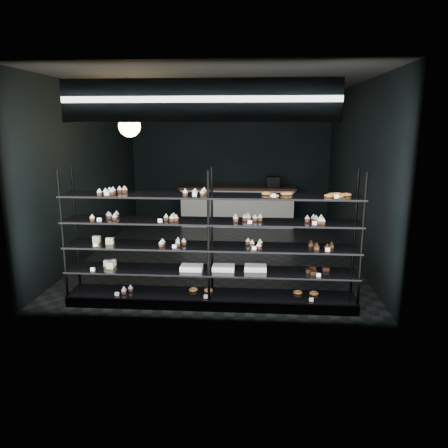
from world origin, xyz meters
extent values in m
cube|color=black|center=(0.00, 0.00, 0.01)|extent=(5.00, 6.00, 0.01)
cube|color=black|center=(0.00, 0.00, 3.20)|extent=(5.00, 6.00, 0.01)
cube|color=black|center=(0.00, 3.00, 1.60)|extent=(5.00, 0.01, 3.20)
cube|color=black|center=(0.00, -3.00, 1.60)|extent=(5.00, 0.01, 3.20)
cube|color=black|center=(-2.50, 0.00, 1.60)|extent=(0.01, 6.00, 3.20)
cube|color=black|center=(2.50, 0.00, 1.60)|extent=(0.01, 6.00, 3.20)
cube|color=black|center=(0.07, -2.45, 0.06)|extent=(4.00, 0.50, 0.12)
cylinder|color=black|center=(-1.90, -2.67, 0.99)|extent=(0.04, 0.04, 1.85)
cylinder|color=black|center=(-1.90, -2.23, 0.99)|extent=(0.04, 0.04, 1.85)
cylinder|color=black|center=(0.07, -2.67, 0.99)|extent=(0.04, 0.04, 1.85)
cylinder|color=black|center=(0.07, -2.23, 0.99)|extent=(0.04, 0.04, 1.85)
cylinder|color=black|center=(2.04, -2.67, 0.99)|extent=(0.04, 0.04, 1.85)
cylinder|color=black|center=(2.04, -2.23, 0.99)|extent=(0.04, 0.04, 1.85)
cube|color=black|center=(0.07, -2.45, 0.15)|extent=(4.00, 0.50, 0.03)
cube|color=black|center=(0.07, -2.45, 0.50)|extent=(4.00, 0.50, 0.02)
cube|color=black|center=(0.07, -2.45, 0.85)|extent=(4.00, 0.50, 0.02)
cube|color=black|center=(0.07, -2.45, 1.20)|extent=(4.00, 0.50, 0.02)
cube|color=black|center=(0.07, -2.45, 1.55)|extent=(4.00, 0.50, 0.02)
cube|color=white|center=(-1.25, -2.63, 1.59)|extent=(0.06, 0.04, 0.06)
cube|color=white|center=(-0.14, -2.63, 1.59)|extent=(0.05, 0.04, 0.06)
cube|color=white|center=(0.93, -2.63, 1.59)|extent=(0.05, 0.04, 0.06)
cube|color=white|center=(1.73, -2.63, 1.59)|extent=(0.06, 0.04, 0.06)
cube|color=white|center=(-1.37, -2.63, 1.24)|extent=(0.06, 0.04, 0.06)
cube|color=white|center=(-0.54, -2.63, 1.24)|extent=(0.05, 0.04, 0.06)
cube|color=white|center=(0.57, -2.63, 1.24)|extent=(0.05, 0.04, 0.06)
cube|color=white|center=(1.47, -2.63, 1.24)|extent=(0.06, 0.04, 0.06)
cube|color=white|center=(-1.42, -2.63, 0.89)|extent=(0.06, 0.04, 0.06)
cube|color=white|center=(-0.43, -2.63, 0.89)|extent=(0.06, 0.04, 0.06)
cube|color=white|center=(0.68, -2.63, 0.89)|extent=(0.05, 0.04, 0.06)
cube|color=white|center=(1.57, -2.63, 0.89)|extent=(0.06, 0.04, 0.06)
cube|color=white|center=(-1.51, -2.63, 0.54)|extent=(0.06, 0.04, 0.06)
cube|color=white|center=(1.51, -2.63, 0.54)|extent=(0.06, 0.04, 0.06)
cube|color=white|center=(-1.22, -2.63, 0.19)|extent=(0.06, 0.04, 0.06)
cube|color=white|center=(0.06, -2.63, 0.19)|extent=(0.05, 0.04, 0.06)
cube|color=white|center=(1.44, -2.63, 0.19)|extent=(0.06, 0.04, 0.06)
cube|color=#0E1B46|center=(0.00, -2.92, 2.75)|extent=(3.20, 0.04, 0.45)
cube|color=white|center=(0.00, -2.94, 2.75)|extent=(3.30, 0.02, 0.50)
cylinder|color=black|center=(-1.31, -1.30, 2.90)|extent=(0.01, 0.01, 0.56)
sphere|color=#FFC059|center=(-1.31, -1.30, 2.45)|extent=(0.34, 0.34, 0.34)
cube|color=silver|center=(0.21, 2.50, 0.46)|extent=(2.74, 0.60, 0.92)
cube|color=black|center=(0.21, 2.50, 0.95)|extent=(2.85, 0.65, 0.06)
cube|color=black|center=(1.09, 2.50, 1.10)|extent=(0.30, 0.30, 0.25)
camera|label=1|loc=(0.69, -8.16, 2.49)|focal=35.00mm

